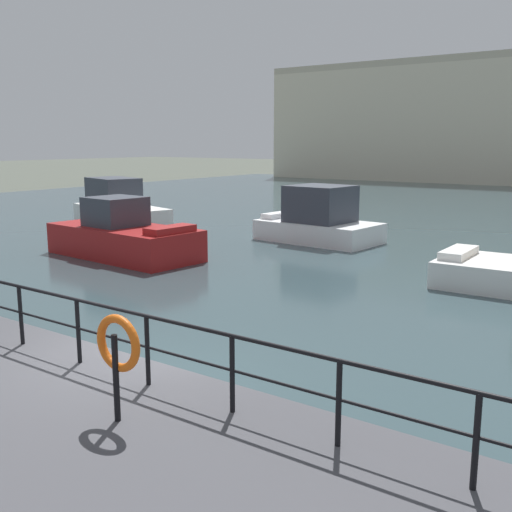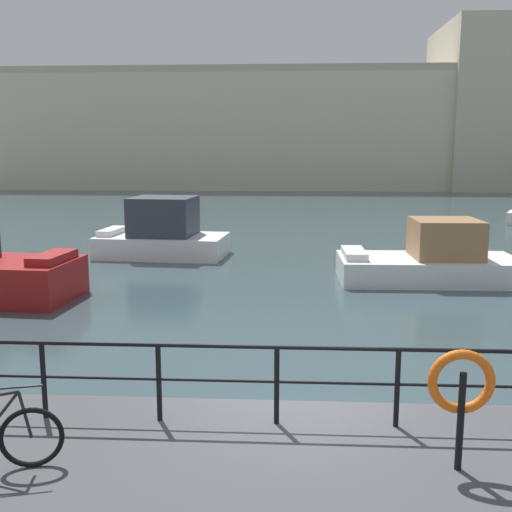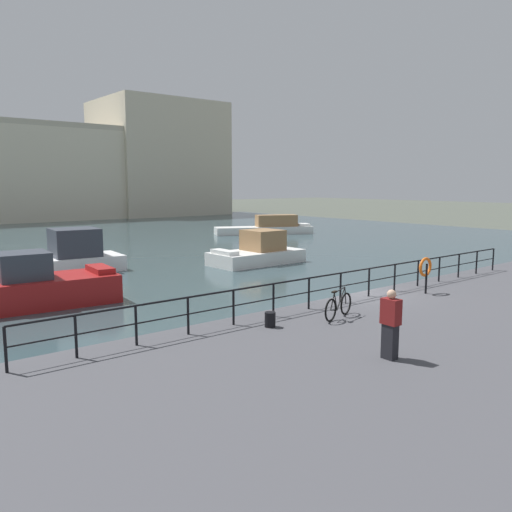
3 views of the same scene
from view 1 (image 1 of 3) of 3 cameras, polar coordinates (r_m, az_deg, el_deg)
ground_plane at (r=10.85m, az=-11.99°, el=-12.61°), size 240.00×240.00×0.00m
moored_cabin_cruiser at (r=26.15m, az=5.94°, el=3.42°), size 5.31×3.22×2.42m
moored_small_launch at (r=31.27m, az=-12.88°, el=4.37°), size 6.39×4.09×2.46m
moored_red_daysailer at (r=23.05m, az=-12.44°, el=1.81°), size 6.36×3.12×2.22m
quay_railing at (r=11.34m, az=-21.43°, el=-4.23°), size 21.96×0.07×1.08m
life_ring_stand at (r=7.88m, az=-12.93°, el=-8.38°), size 0.75×0.16×1.40m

